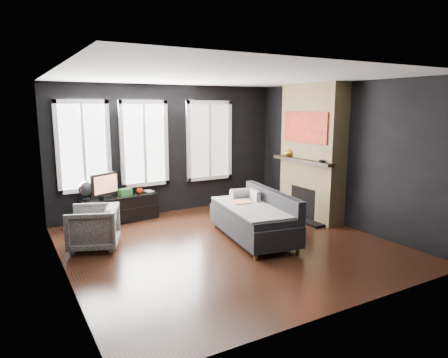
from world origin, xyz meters
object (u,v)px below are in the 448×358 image
monitor (105,184)px  mantel_vase (288,152)px  sofa (253,215)px  book (145,187)px  mug (140,190)px  media_console (119,209)px  armchair (93,226)px

monitor → mantel_vase: size_ratio=3.41×
sofa → monitor: size_ratio=3.12×
sofa → book: bearing=124.8°
mug → monitor: bearing=-170.8°
monitor → book: bearing=-13.9°
media_console → mantel_vase: mantel_vase is taller
sofa → mantel_vase: size_ratio=10.64×
mug → mantel_vase: size_ratio=0.68×
mantel_vase → armchair: bearing=-178.1°
armchair → monitor: bearing=178.8°
mantel_vase → book: bearing=153.7°
media_console → mug: bearing=-2.1°
sofa → mug: sofa is taller
book → armchair: bearing=-132.9°
sofa → book: 2.58m
armchair → book: size_ratio=3.38×
armchair → mantel_vase: size_ratio=4.16×
armchair → mantel_vase: bearing=112.4°
monitor → mug: (0.71, 0.12, -0.22)m
mantel_vase → sofa: bearing=-146.9°
armchair → mantel_vase: mantel_vase is taller
armchair → media_console: armchair is taller
sofa → mug: (-1.27, 2.23, 0.16)m
sofa → book: size_ratio=8.65×
media_console → monitor: 0.61m
media_console → mug: (0.44, 0.05, 0.32)m
mug → mantel_vase: 3.14m
book → mug: bearing=-150.1°
armchair → mug: size_ratio=6.07×
mantel_vase → media_console: bearing=159.8°
media_console → mantel_vase: 3.60m
monitor → mug: 0.75m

